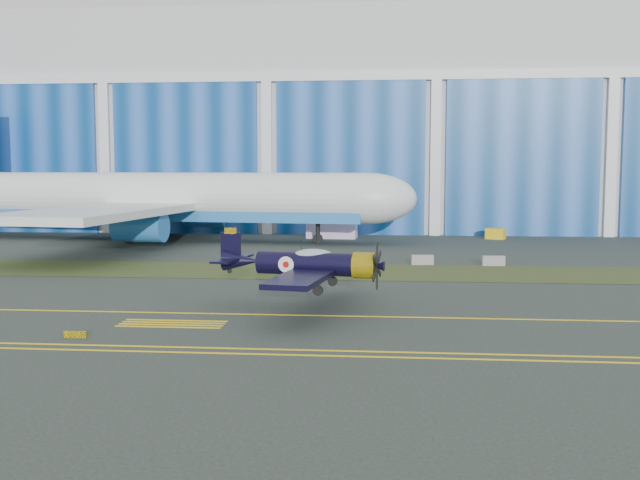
# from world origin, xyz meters

# --- Properties ---
(ground) EXTENTS (260.00, 260.00, 0.00)m
(ground) POSITION_xyz_m (0.00, 0.00, 0.00)
(ground) COLOR #313A34
(ground) RESTS_ON ground
(grass_median) EXTENTS (260.00, 10.00, 0.02)m
(grass_median) POSITION_xyz_m (0.00, 14.00, 0.02)
(grass_median) COLOR #475128
(grass_median) RESTS_ON ground
(hangar) EXTENTS (220.00, 45.70, 30.00)m
(hangar) POSITION_xyz_m (0.00, 71.79, 14.96)
(hangar) COLOR silver
(hangar) RESTS_ON ground
(taxiway_centreline) EXTENTS (200.00, 0.20, 0.02)m
(taxiway_centreline) POSITION_xyz_m (0.00, -5.00, 0.01)
(taxiway_centreline) COLOR yellow
(taxiway_centreline) RESTS_ON ground
(edge_line_near) EXTENTS (80.00, 0.20, 0.02)m
(edge_line_near) POSITION_xyz_m (0.00, -14.50, 0.01)
(edge_line_near) COLOR yellow
(edge_line_near) RESTS_ON ground
(edge_line_far) EXTENTS (80.00, 0.20, 0.02)m
(edge_line_far) POSITION_xyz_m (0.00, -13.50, 0.01)
(edge_line_far) COLOR yellow
(edge_line_far) RESTS_ON ground
(hold_short_ladder) EXTENTS (6.00, 2.40, 0.02)m
(hold_short_ladder) POSITION_xyz_m (-18.00, -8.10, 0.01)
(hold_short_ladder) COLOR yellow
(hold_short_ladder) RESTS_ON ground
(guard_board_left) EXTENTS (1.20, 0.15, 0.35)m
(guard_board_left) POSITION_xyz_m (-22.00, -12.00, 0.17)
(guard_board_left) COLOR yellow
(guard_board_left) RESTS_ON ground
(warbird) EXTENTS (13.83, 15.86, 4.21)m
(warbird) POSITION_xyz_m (-10.90, -3.10, 2.88)
(warbird) COLOR black
(warbird) RESTS_ON ground
(jetliner) EXTENTS (72.68, 63.69, 23.33)m
(jetliner) POSITION_xyz_m (-32.52, 39.47, 11.67)
(jetliner) COLOR silver
(jetliner) RESTS_ON ground
(shipping_container) EXTENTS (6.35, 2.99, 2.67)m
(shipping_container) POSITION_xyz_m (-13.00, 44.17, 1.33)
(shipping_container) COLOR white
(shipping_container) RESTS_ON ground
(tug) EXTENTS (2.64, 2.21, 1.32)m
(tug) POSITION_xyz_m (7.23, 44.70, 0.66)
(tug) COLOR yellow
(tug) RESTS_ON ground
(barrier_a) EXTENTS (2.05, 0.82, 0.90)m
(barrier_a) POSITION_xyz_m (-2.81, 19.16, 0.45)
(barrier_a) COLOR gray
(barrier_a) RESTS_ON ground
(barrier_b) EXTENTS (2.03, 0.69, 0.90)m
(barrier_b) POSITION_xyz_m (3.54, 19.09, 0.45)
(barrier_b) COLOR gray
(barrier_b) RESTS_ON ground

